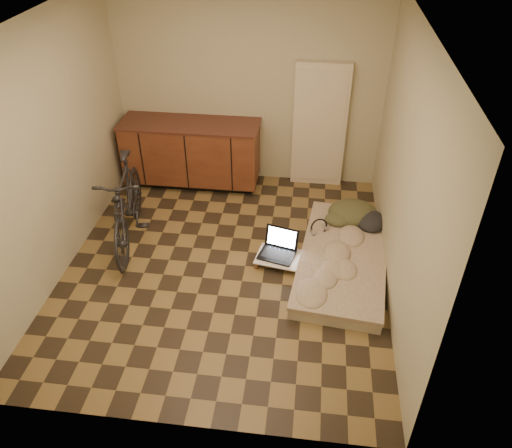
# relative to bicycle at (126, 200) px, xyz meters

# --- Properties ---
(room_shell) EXTENTS (3.50, 4.00, 2.60)m
(room_shell) POSITION_rel_bicycle_xyz_m (1.19, -0.34, 0.74)
(room_shell) COLOR olive
(room_shell) RESTS_ON ground
(cabinets) EXTENTS (1.84, 0.62, 0.91)m
(cabinets) POSITION_rel_bicycle_xyz_m (0.44, 1.37, -0.09)
(cabinets) COLOR black
(cabinets) RESTS_ON ground
(appliance_panel) EXTENTS (0.70, 0.10, 1.70)m
(appliance_panel) POSITION_rel_bicycle_xyz_m (2.14, 1.60, 0.29)
(appliance_panel) COLOR beige
(appliance_panel) RESTS_ON ground
(bicycle) EXTENTS (0.81, 1.79, 1.12)m
(bicycle) POSITION_rel_bicycle_xyz_m (0.00, 0.00, 0.00)
(bicycle) COLOR black
(bicycle) RESTS_ON ground
(futon) EXTENTS (1.13, 2.03, 0.17)m
(futon) POSITION_rel_bicycle_xyz_m (2.49, -0.18, -0.48)
(futon) COLOR #BCAF96
(futon) RESTS_ON ground
(clothing_pile) EXTENTS (0.69, 0.59, 0.25)m
(clothing_pile) POSITION_rel_bicycle_xyz_m (2.66, 0.52, -0.27)
(clothing_pile) COLOR #404126
(clothing_pile) RESTS_ON futon
(headphones) EXTENTS (0.30, 0.30, 0.16)m
(headphones) POSITION_rel_bicycle_xyz_m (2.21, 0.19, -0.31)
(headphones) COLOR black
(headphones) RESTS_ON futon
(lap_desk) EXTENTS (0.64, 0.47, 0.10)m
(lap_desk) POSITION_rel_bicycle_xyz_m (1.83, -0.24, -0.47)
(lap_desk) COLOR brown
(lap_desk) RESTS_ON ground
(laptop) EXTENTS (0.46, 0.43, 0.26)m
(laptop) POSITION_rel_bicycle_xyz_m (1.77, -0.18, -0.41)
(laptop) COLOR black
(laptop) RESTS_ON lap_desk
(mouse) EXTENTS (0.09, 0.10, 0.03)m
(mouse) POSITION_rel_bicycle_xyz_m (2.02, -0.33, -0.45)
(mouse) COLOR white
(mouse) RESTS_ON lap_desk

